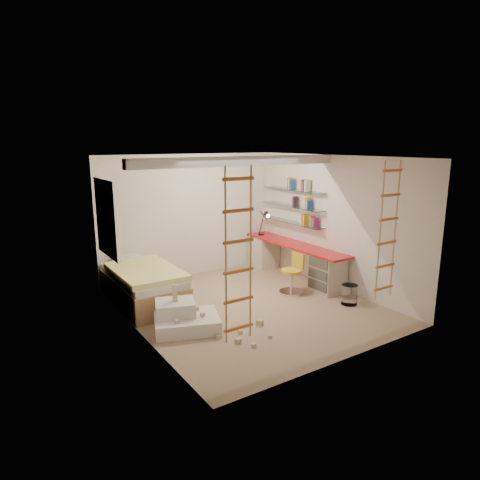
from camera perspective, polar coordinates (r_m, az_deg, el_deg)
floor at (r=7.64m, az=1.24°, el=-8.86°), size 4.50×4.50×0.00m
ceiling_beam at (r=7.35m, az=0.00°, el=10.46°), size 4.00×0.18×0.16m
window_frame at (r=7.75m, az=-17.34°, el=2.78°), size 0.06×1.15×1.35m
window_blind at (r=7.76m, az=-17.05°, el=2.81°), size 0.02×1.00×1.20m
rope_ladder_left at (r=5.07m, az=-0.21°, el=-2.20°), size 0.41×0.04×2.13m
rope_ladder_right at (r=6.87m, az=19.09°, el=1.12°), size 0.41×0.04×2.13m
waste_bin at (r=7.93m, az=14.39°, el=-7.06°), size 0.29×0.29×0.36m
desk at (r=9.15m, az=7.13°, el=-2.58°), size 0.56×2.80×0.75m
shelves at (r=9.23m, az=6.98°, el=4.51°), size 0.25×1.80×0.71m
bed at (r=7.93m, az=-12.78°, el=-5.83°), size 1.02×2.00×0.69m
task_lamp at (r=9.70m, az=3.40°, el=2.82°), size 0.14×0.36×0.57m
swivel_chair at (r=8.25m, az=6.98°, el=-5.18°), size 0.49×0.49×0.77m
play_platform at (r=6.79m, az=-7.53°, el=-10.32°), size 1.18×1.05×0.43m
toy_blocks at (r=6.58m, az=-3.48°, el=-10.38°), size 1.34×1.30×0.70m
books at (r=9.21m, az=7.01°, el=5.30°), size 0.14×0.58×0.92m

